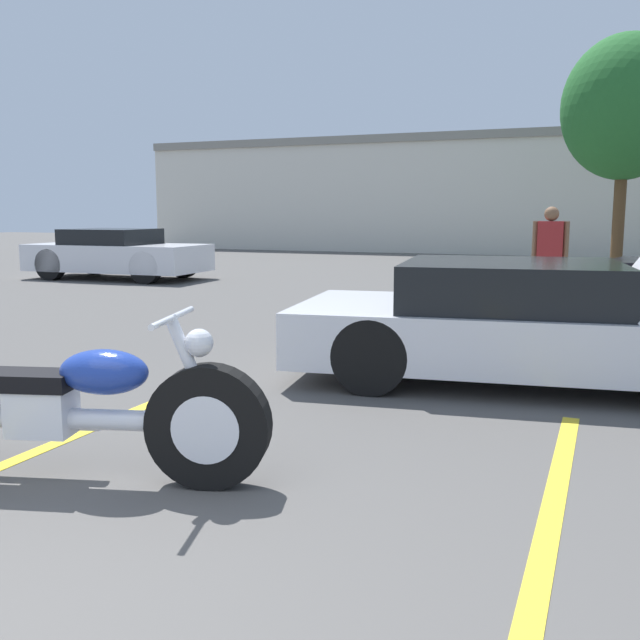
{
  "coord_description": "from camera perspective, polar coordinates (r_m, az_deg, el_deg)",
  "views": [
    {
      "loc": [
        2.25,
        -1.46,
        1.55
      ],
      "look_at": [
        0.39,
        3.11,
        0.8
      ],
      "focal_mm": 40.0,
      "sensor_mm": 36.0,
      "label": 1
    }
  ],
  "objects": [
    {
      "name": "parked_car_left_row",
      "position": [
        17.22,
        -15.95,
        5.09
      ],
      "size": [
        4.16,
        1.93,
        1.16
      ],
      "rotation": [
        0.0,
        0.0,
        0.04
      ],
      "color": "silver",
      "rests_on": "ground"
    },
    {
      "name": "tree_background",
      "position": [
        21.42,
        23.24,
        15.32
      ],
      "size": [
        3.33,
        3.33,
        6.22
      ],
      "color": "brown",
      "rests_on": "ground"
    },
    {
      "name": "spectator_by_show_car",
      "position": [
        11.11,
        17.91,
        5.2
      ],
      "size": [
        0.52,
        0.21,
        1.63
      ],
      "color": "brown",
      "rests_on": "ground"
    },
    {
      "name": "show_car_hood_open",
      "position": [
        6.82,
        16.51,
        -0.14
      ],
      "size": [
        4.48,
        2.5,
        1.92
      ],
      "rotation": [
        0.0,
        0.0,
        0.14
      ],
      "color": "silver",
      "rests_on": "ground"
    },
    {
      "name": "parking_stripe_back",
      "position": [
        3.06,
        16.39,
        -22.12
      ],
      "size": [
        0.12,
        5.86,
        0.01
      ],
      "primitive_type": "cube",
      "color": "yellow",
      "rests_on": "ground"
    },
    {
      "name": "motorcycle",
      "position": [
        4.4,
        -19.91,
        -6.8
      ],
      "size": [
        2.38,
        0.93,
        0.99
      ],
      "rotation": [
        0.0,
        0.0,
        0.28
      ],
      "color": "black",
      "rests_on": "ground"
    },
    {
      "name": "far_building",
      "position": [
        28.18,
        17.89,
        9.86
      ],
      "size": [
        32.0,
        4.2,
        4.4
      ],
      "color": "beige",
      "rests_on": "ground"
    }
  ]
}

